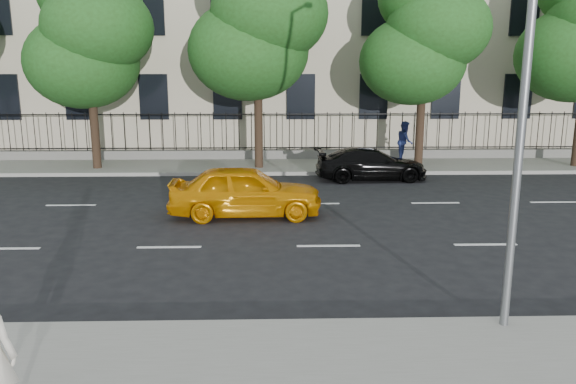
% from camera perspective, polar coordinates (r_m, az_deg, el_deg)
% --- Properties ---
extents(ground, '(120.00, 120.00, 0.00)m').
position_cam_1_polar(ground, '(11.90, 5.32, -9.20)').
color(ground, black).
rests_on(ground, ground).
extents(far_sidewalk, '(60.00, 4.00, 0.15)m').
position_cam_1_polar(far_sidewalk, '(25.38, 1.60, 2.71)').
color(far_sidewalk, gray).
rests_on(far_sidewalk, ground).
extents(lane_markings, '(49.60, 4.62, 0.01)m').
position_cam_1_polar(lane_markings, '(16.38, 3.37, -3.04)').
color(lane_markings, silver).
rests_on(lane_markings, ground).
extents(iron_fence, '(30.00, 0.50, 2.20)m').
position_cam_1_polar(iron_fence, '(26.97, 1.41, 4.52)').
color(iron_fence, slate).
rests_on(iron_fence, far_sidewalk).
extents(street_light, '(0.25, 3.32, 8.05)m').
position_cam_1_polar(street_light, '(10.02, 22.17, 15.96)').
color(street_light, slate).
rests_on(street_light, near_sidewalk).
extents(tree_b, '(5.53, 5.12, 8.97)m').
position_cam_1_polar(tree_b, '(25.53, -19.51, 15.07)').
color(tree_b, '#382619').
rests_on(tree_b, far_sidewalk).
extents(tree_c, '(5.89, 5.50, 9.80)m').
position_cam_1_polar(tree_c, '(24.43, -3.03, 17.23)').
color(tree_c, '#382619').
rests_on(tree_c, far_sidewalk).
extents(tree_d, '(5.34, 4.94, 8.84)m').
position_cam_1_polar(tree_d, '(25.21, 13.72, 15.45)').
color(tree_d, '#382619').
rests_on(tree_d, far_sidewalk).
extents(yellow_taxi, '(4.61, 1.97, 1.55)m').
position_cam_1_polar(yellow_taxi, '(16.89, -4.35, 0.11)').
color(yellow_taxi, orange).
rests_on(yellow_taxi, ground).
extents(black_sedan, '(4.49, 1.97, 1.28)m').
position_cam_1_polar(black_sedan, '(22.64, 8.43, 2.83)').
color(black_sedan, black).
rests_on(black_sedan, ground).
extents(pedestrian_far, '(0.83, 1.00, 1.85)m').
position_cam_1_polar(pedestrian_far, '(26.63, 11.78, 5.08)').
color(pedestrian_far, navy).
rests_on(pedestrian_far, far_sidewalk).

